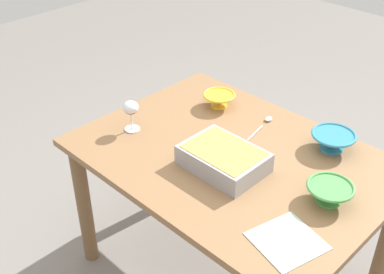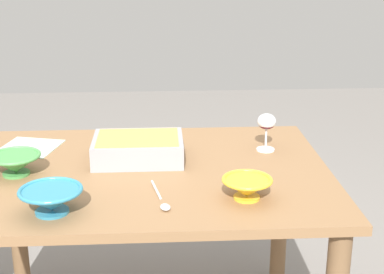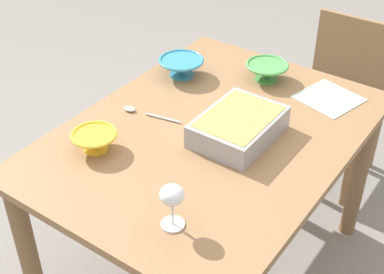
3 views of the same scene
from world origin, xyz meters
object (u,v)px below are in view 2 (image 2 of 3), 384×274
Objects in this scene: dining_table at (147,199)px; serving_bowl at (51,199)px; casserole_dish at (138,147)px; small_bowl at (15,163)px; wine_glass at (267,124)px; mixing_bowl at (247,187)px; napkin at (29,147)px; serving_spoon at (162,201)px.

serving_bowl is at bearing -129.73° from dining_table.
casserole_dish is 1.72× the size of serving_bowl.
casserole_dish is at bearing 15.70° from small_bowl.
wine_glass is (0.45, 0.17, 0.22)m from dining_table.
mixing_bowl is 0.74× the size of napkin.
serving_bowl is at bearing -171.89° from serving_spoon.
wine_glass is 0.87m from serving_bowl.
napkin is at bearing 133.57° from serving_spoon.
small_bowl is at bearing 119.36° from serving_bowl.
serving_spoon is at bearing 8.11° from serving_bowl.
mixing_bowl is at bearing 6.36° from serving_bowl.
wine_glass reaches higher than mixing_bowl.
wine_glass is 0.83× the size of small_bowl.
small_bowl is at bearing -177.35° from dining_table.
serving_bowl is 0.82× the size of serving_spoon.
small_bowl is 0.76× the size of serving_spoon.
dining_table is 8.09× the size of mixing_bowl.
casserole_dish is (-0.03, 0.09, 0.16)m from dining_table.
mixing_bowl is 0.92m from napkin.
small_bowl is (-0.44, -0.02, 0.15)m from dining_table.
small_bowl is 0.56m from serving_spoon.
small_bowl is at bearing -164.30° from casserole_dish.
casserole_dish is 0.49m from mixing_bowl.
wine_glass is 0.92× the size of mixing_bowl.
wine_glass is 0.49m from casserole_dish.
casserole_dish is 0.43m from small_bowl.
small_bowl is at bearing 162.36° from mixing_bowl.
serving_spoon reaches higher than napkin.
napkin is (-0.50, 0.53, -0.01)m from serving_spoon.
casserole_dish reaches higher than napkin.
dining_table is at bearing -29.04° from napkin.
napkin is at bearing 107.61° from serving_bowl.
serving_spoon reaches higher than dining_table.
napkin is at bearing 150.96° from dining_table.
serving_bowl is 0.88× the size of napkin.
serving_bowl is at bearing -60.64° from small_bowl.
wine_glass is at bearing 72.40° from mixing_bowl.
small_bowl reaches higher than dining_table.
serving_bowl reaches higher than napkin.
small_bowl reaches higher than serving_spoon.
small_bowl is (-0.41, -0.12, -0.01)m from casserole_dish.
dining_table is at bearing 100.52° from serving_spoon.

